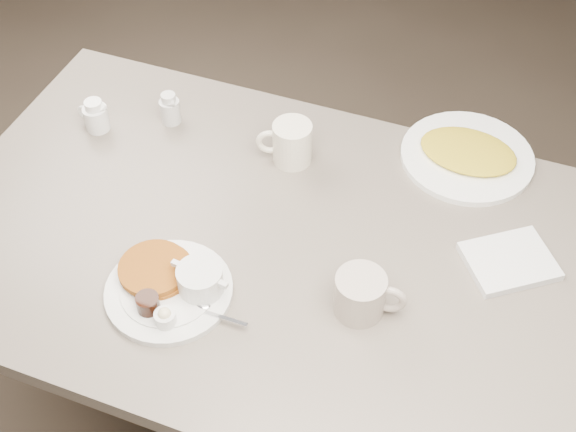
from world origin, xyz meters
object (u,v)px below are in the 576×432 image
(main_plate, at_px, (172,285))
(coffee_mug_near, at_px, (362,294))
(diner_table, at_px, (285,294))
(creamer_left, at_px, (96,116))
(creamer_right, at_px, (170,109))
(hash_plate, at_px, (467,155))
(coffee_mug_far, at_px, (291,143))

(main_plate, relative_size, coffee_mug_near, 2.18)
(diner_table, relative_size, creamer_left, 16.54)
(creamer_right, distance_m, hash_plate, 0.71)
(diner_table, xyz_separation_m, coffee_mug_near, (0.19, -0.10, 0.22))
(main_plate, bearing_deg, coffee_mug_far, 79.27)
(coffee_mug_far, height_order, creamer_right, coffee_mug_far)
(coffee_mug_far, height_order, creamer_left, coffee_mug_far)
(diner_table, height_order, coffee_mug_near, coffee_mug_near)
(coffee_mug_near, xyz_separation_m, hash_plate, (0.10, 0.49, -0.03))
(main_plate, height_order, hash_plate, main_plate)
(creamer_left, bearing_deg, coffee_mug_far, 7.51)
(creamer_right, height_order, hash_plate, creamer_right)
(creamer_right, relative_size, hash_plate, 0.25)
(diner_table, relative_size, hash_plate, 4.71)
(coffee_mug_far, relative_size, creamer_right, 1.71)
(coffee_mug_far, bearing_deg, diner_table, -72.13)
(creamer_right, bearing_deg, diner_table, -34.32)
(coffee_mug_far, xyz_separation_m, hash_plate, (0.38, 0.14, -0.04))
(creamer_left, height_order, hash_plate, creamer_left)
(diner_table, height_order, creamer_left, creamer_left)
(coffee_mug_near, relative_size, creamer_left, 1.61)
(diner_table, distance_m, coffee_mug_near, 0.31)
(coffee_mug_near, bearing_deg, coffee_mug_far, 128.51)
(main_plate, height_order, creamer_right, creamer_right)
(coffee_mug_far, height_order, hash_plate, coffee_mug_far)
(creamer_left, relative_size, creamer_right, 1.13)
(diner_table, xyz_separation_m, coffee_mug_far, (-0.08, 0.25, 0.22))
(coffee_mug_near, bearing_deg, main_plate, -165.63)
(coffee_mug_near, relative_size, creamer_right, 1.83)
(diner_table, distance_m, creamer_right, 0.52)
(main_plate, relative_size, creamer_left, 3.51)
(diner_table, relative_size, coffee_mug_near, 10.27)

